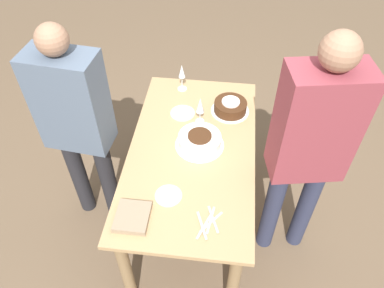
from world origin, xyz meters
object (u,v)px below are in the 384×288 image
at_px(cake_center_white, 200,141).
at_px(person_watching, 76,119).
at_px(wine_glass_far, 182,73).
at_px(person_cutting, 310,144).
at_px(cake_front_chocolate, 230,107).
at_px(wine_glass_near, 200,106).

distance_m(cake_center_white, person_watching, 0.76).
distance_m(wine_glass_far, person_cutting, 1.08).
relative_size(person_cutting, person_watching, 1.07).
height_order(cake_center_white, cake_front_chocolate, same).
distance_m(cake_front_chocolate, wine_glass_near, 0.25).
distance_m(person_cutting, person_watching, 1.35).
xyz_separation_m(cake_center_white, person_watching, (-0.05, 0.74, 0.15)).
relative_size(wine_glass_near, person_cutting, 0.12).
relative_size(cake_center_white, cake_front_chocolate, 1.17).
distance_m(cake_front_chocolate, person_watching, 1.01).
bearing_deg(wine_glass_far, wine_glass_near, -153.64).
bearing_deg(person_cutting, wine_glass_near, -42.42).
height_order(cake_center_white, wine_glass_near, wine_glass_near).
distance_m(wine_glass_near, person_watching, 0.77).
xyz_separation_m(wine_glass_far, person_cutting, (-0.72, -0.79, 0.12)).
bearing_deg(cake_front_chocolate, wine_glass_far, 60.35).
bearing_deg(cake_front_chocolate, person_cutting, -140.26).
height_order(cake_front_chocolate, wine_glass_near, wine_glass_near).
bearing_deg(person_watching, person_cutting, 0.83).
height_order(cake_front_chocolate, person_watching, person_watching).
distance_m(cake_front_chocolate, person_cutting, 0.71).
xyz_separation_m(wine_glass_near, wine_glass_far, (0.33, 0.16, 0.01)).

